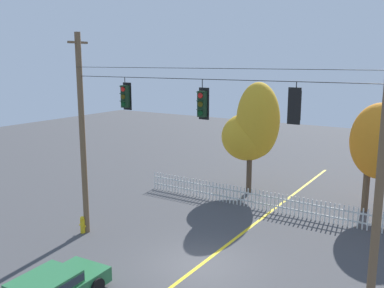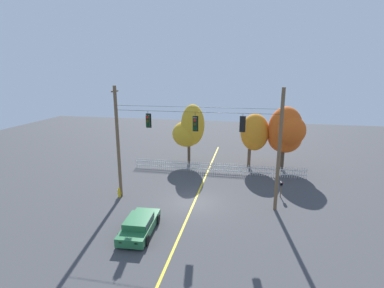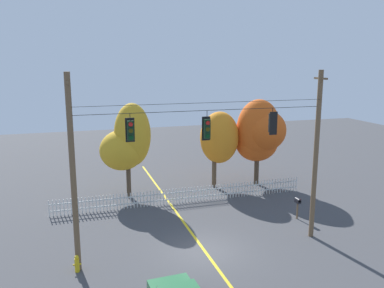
% 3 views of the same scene
% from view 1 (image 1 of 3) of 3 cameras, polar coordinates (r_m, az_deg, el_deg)
% --- Properties ---
extents(ground, '(80.00, 80.00, 0.00)m').
position_cam_1_polar(ground, '(17.71, 1.09, -15.92)').
color(ground, '#424244').
extents(lane_centerline_stripe, '(0.16, 36.00, 0.01)m').
position_cam_1_polar(lane_centerline_stripe, '(17.71, 1.09, -15.91)').
color(lane_centerline_stripe, gold).
rests_on(lane_centerline_stripe, ground).
extents(signal_support_span, '(12.96, 1.10, 9.28)m').
position_cam_1_polar(signal_support_span, '(16.13, 1.15, -0.75)').
color(signal_support_span, brown).
rests_on(signal_support_span, ground).
extents(traffic_signal_southbound_primary, '(0.43, 0.38, 1.37)m').
position_cam_1_polar(traffic_signal_southbound_primary, '(18.05, -8.90, 6.32)').
color(traffic_signal_southbound_primary, black).
extents(traffic_signal_northbound_secondary, '(0.43, 0.38, 1.50)m').
position_cam_1_polar(traffic_signal_northbound_secondary, '(15.84, 1.39, 5.40)').
color(traffic_signal_northbound_secondary, black).
extents(traffic_signal_eastbound_side, '(0.43, 0.38, 1.37)m').
position_cam_1_polar(traffic_signal_eastbound_side, '(14.31, 13.67, 5.02)').
color(traffic_signal_eastbound_side, black).
extents(white_picket_fence, '(17.86, 0.06, 1.08)m').
position_cam_1_polar(white_picket_fence, '(23.33, 12.82, -7.96)').
color(white_picket_fence, silver).
rests_on(white_picket_fence, ground).
extents(autumn_maple_near_fence, '(3.68, 2.95, 6.82)m').
position_cam_1_polar(autumn_maple_near_fence, '(26.19, 8.12, 2.06)').
color(autumn_maple_near_fence, '#473828').
rests_on(autumn_maple_near_fence, ground).
extents(autumn_maple_mid, '(3.06, 2.62, 5.92)m').
position_cam_1_polar(autumn_maple_mid, '(24.44, 23.71, 0.42)').
color(autumn_maple_mid, brown).
rests_on(autumn_maple_mid, ground).
extents(fire_hydrant, '(0.38, 0.22, 0.83)m').
position_cam_1_polar(fire_hydrant, '(21.18, -14.43, -10.41)').
color(fire_hydrant, gold).
rests_on(fire_hydrant, ground).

